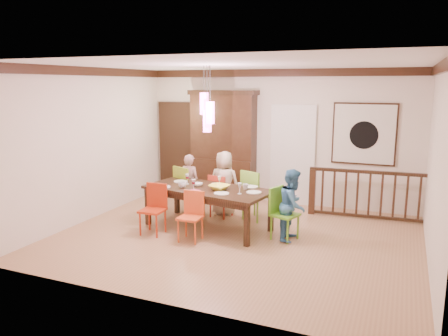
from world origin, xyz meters
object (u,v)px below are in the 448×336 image
at_px(dining_table, 208,192).
at_px(person_end_right, 293,205).
at_px(chair_far_left, 189,186).
at_px(china_hutch, 223,145).
at_px(person_far_mid, 224,183).
at_px(chair_end_right, 285,210).
at_px(balustrade, 369,194).
at_px(person_far_left, 190,183).

height_order(dining_table, person_end_right, person_end_right).
distance_m(chair_far_left, china_hutch, 1.51).
height_order(chair_far_left, person_far_mid, person_far_mid).
relative_size(chair_end_right, balustrade, 0.38).
xyz_separation_m(chair_far_left, balustrade, (3.40, 1.00, -0.06)).
bearing_deg(chair_far_left, balustrade, -140.68).
bearing_deg(chair_end_right, person_end_right, -47.57).
bearing_deg(person_end_right, chair_far_left, 74.41).
relative_size(chair_end_right, person_end_right, 0.73).
height_order(chair_far_left, chair_end_right, chair_far_left).
height_order(china_hutch, person_far_mid, china_hutch).
relative_size(dining_table, person_far_left, 2.01).
bearing_deg(balustrade, person_end_right, -126.80).
bearing_deg(china_hutch, chair_far_left, -98.42).
height_order(balustrade, person_far_left, person_far_left).
height_order(chair_end_right, china_hutch, china_hutch).
distance_m(chair_far_left, person_far_mid, 0.73).
bearing_deg(person_far_mid, chair_end_right, 146.38).
distance_m(chair_end_right, person_far_mid, 1.76).
bearing_deg(person_far_mid, person_far_left, 4.98).
bearing_deg(chair_far_left, chair_end_right, -175.67).
bearing_deg(chair_end_right, person_far_left, 87.29).
bearing_deg(chair_end_right, dining_table, 106.14).
height_order(china_hutch, person_end_right, china_hutch).
bearing_deg(person_end_right, person_far_left, 72.30).
height_order(chair_end_right, balustrade, balustrade).
relative_size(chair_far_left, person_end_right, 0.81).
height_order(balustrade, person_far_mid, person_far_mid).
bearing_deg(balustrade, china_hutch, 170.15).
relative_size(china_hutch, person_far_left, 2.05).
height_order(person_far_mid, person_end_right, person_far_mid).
xyz_separation_m(china_hutch, person_far_mid, (0.50, -1.15, -0.58)).
xyz_separation_m(dining_table, chair_end_right, (1.45, -0.05, -0.17)).
bearing_deg(chair_far_left, person_far_left, -51.22).
height_order(chair_far_left, balustrade, chair_far_left).
distance_m(china_hutch, person_far_mid, 1.39).
relative_size(china_hutch, person_far_mid, 1.90).
xyz_separation_m(chair_end_right, person_end_right, (0.12, 0.05, 0.10)).
distance_m(dining_table, chair_far_left, 1.02).
xyz_separation_m(person_far_mid, person_end_right, (1.61, -0.88, -0.04)).
xyz_separation_m(chair_far_left, person_end_right, (2.31, -0.69, 0.04)).
bearing_deg(person_far_mid, dining_table, 91.17).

